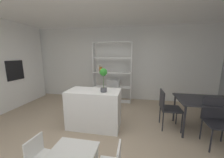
{
  "coord_description": "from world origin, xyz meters",
  "views": [
    {
      "loc": [
        0.81,
        -2.4,
        1.72
      ],
      "look_at": [
        0.25,
        0.57,
        1.16
      ],
      "focal_mm": 20.87,
      "sensor_mm": 36.0,
      "label": 1
    }
  ],
  "objects": [
    {
      "name": "dining_chair_near",
      "position": [
        2.34,
        0.22,
        0.55
      ],
      "size": [
        0.45,
        0.45,
        0.91
      ],
      "rotation": [
        0.0,
        0.0,
        -0.02
      ],
      "color": "#232328",
      "rests_on": "ground_plane"
    },
    {
      "name": "kitchen_island",
      "position": [
        -0.15,
        0.39,
        0.45
      ],
      "size": [
        1.23,
        0.62,
        0.91
      ],
      "primitive_type": "cube",
      "color": "white",
      "rests_on": "ground_plane"
    },
    {
      "name": "open_bookshelf",
      "position": [
        -0.07,
        2.21,
        0.94
      ],
      "size": [
        1.38,
        0.31,
        2.17
      ],
      "color": "white",
      "rests_on": "ground_plane"
    },
    {
      "name": "potted_plant_on_island",
      "position": [
        0.11,
        0.32,
        1.24
      ],
      "size": [
        0.17,
        0.17,
        0.53
      ],
      "color": "#4C4C51",
      "rests_on": "kitchen_island"
    },
    {
      "name": "dining_table",
      "position": [
        2.34,
        0.67,
        0.67
      ],
      "size": [
        1.17,
        0.85,
        0.74
      ],
      "color": "#232328",
      "rests_on": "ground_plane"
    },
    {
      "name": "ground_plane",
      "position": [
        0.0,
        0.0,
        0.0
      ],
      "size": [
        10.26,
        10.26,
        0.0
      ],
      "primitive_type": "plane",
      "color": "tan"
    },
    {
      "name": "back_partition",
      "position": [
        0.0,
        2.63,
        1.38
      ],
      "size": [
        7.45,
        0.06,
        2.75
      ],
      "primitive_type": "cube",
      "color": "silver",
      "rests_on": "ground_plane"
    },
    {
      "name": "child_chair_left",
      "position": [
        -0.5,
        -1.0,
        0.32
      ],
      "size": [
        0.34,
        0.34,
        0.58
      ],
      "rotation": [
        0.0,
        0.0,
        1.48
      ],
      "color": "white",
      "rests_on": "ground_plane"
    },
    {
      "name": "built_in_oven",
      "position": [
        -3.0,
        1.09,
        1.24
      ],
      "size": [
        0.06,
        0.58,
        0.62
      ],
      "color": "black",
      "rests_on": "ground_plane"
    },
    {
      "name": "dining_chair_island_side",
      "position": [
        1.54,
        0.67,
        0.55
      ],
      "size": [
        0.46,
        0.45,
        0.9
      ],
      "rotation": [
        0.0,
        0.0,
        1.57
      ],
      "color": "#232328",
      "rests_on": "ground_plane"
    },
    {
      "name": "child_table",
      "position": [
        0.03,
        -1.0,
        0.4
      ],
      "size": [
        0.59,
        0.43,
        0.49
      ],
      "color": "silver",
      "rests_on": "ground_plane"
    }
  ]
}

